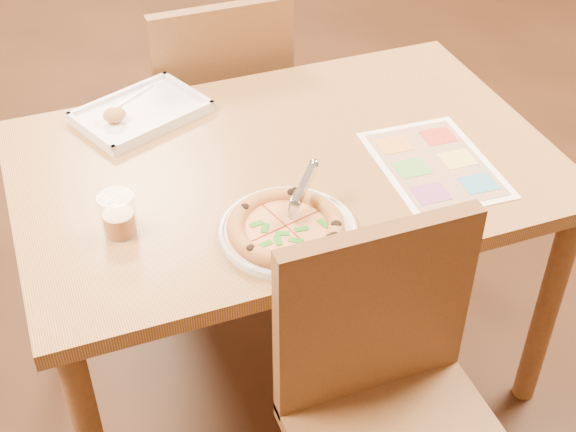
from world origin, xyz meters
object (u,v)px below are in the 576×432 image
object	(u,v)px
menu	(435,164)
pizza_cutter	(302,190)
pizza	(286,227)
dining_table	(285,188)
appetizer_tray	(139,114)
chair_near	(390,384)
glass_tumbler	(119,217)
plate	(288,231)
chair_far	(217,96)

from	to	relation	value
menu	pizza_cutter	bearing A→B (deg)	-168.22
pizza	pizza_cutter	distance (m)	0.09
dining_table	pizza	world-z (taller)	pizza
pizza	appetizer_tray	bearing A→B (deg)	107.92
chair_near	menu	world-z (taller)	chair_near
glass_tumbler	pizza	bearing A→B (deg)	-23.44
chair_near	pizza	bearing A→B (deg)	106.86
chair_near	plate	bearing A→B (deg)	105.08
pizza	plate	bearing A→B (deg)	47.66
dining_table	pizza	xyz separation A→B (m)	(-0.10, -0.27, 0.11)
pizza	glass_tumbler	distance (m)	0.36
chair_far	menu	bearing A→B (deg)	113.75
chair_far	menu	world-z (taller)	chair_far
plate	pizza	world-z (taller)	pizza
dining_table	chair_far	bearing A→B (deg)	90.00
pizza	menu	size ratio (longest dim) A/B	0.69
chair_far	plate	world-z (taller)	chair_far
chair_near	menu	distance (m)	0.58
dining_table	pizza_cutter	xyz separation A→B (m)	(-0.05, -0.23, 0.17)
chair_far	glass_tumbler	bearing A→B (deg)	59.62
dining_table	pizza	bearing A→B (deg)	-110.24
pizza	menu	xyz separation A→B (m)	(0.43, 0.12, -0.03)
menu	pizza	bearing A→B (deg)	-163.85
plate	menu	xyz separation A→B (m)	(0.42, 0.11, -0.01)
glass_tumbler	chair_near	bearing A→B (deg)	-47.80
glass_tumbler	menu	world-z (taller)	glass_tumbler
menu	chair_near	bearing A→B (deg)	-125.94
glass_tumbler	chair_far	bearing A→B (deg)	59.62
chair_far	plate	bearing A→B (deg)	83.95
chair_near	pizza_cutter	bearing A→B (deg)	96.85
glass_tumbler	menu	distance (m)	0.76
plate	glass_tumbler	distance (m)	0.36
plate	appetizer_tray	distance (m)	0.61
chair_near	appetizer_tray	world-z (taller)	chair_near
pizza_cutter	pizza	bearing A→B (deg)	174.96
pizza_cutter	plate	bearing A→B (deg)	173.34
chair_far	pizza_cutter	size ratio (longest dim) A/B	4.41
pizza_cutter	chair_near	bearing A→B (deg)	-128.31
dining_table	glass_tumbler	xyz separation A→B (m)	(-0.43, -0.13, 0.13)
plate	chair_far	bearing A→B (deg)	83.95
chair_far	plate	size ratio (longest dim) A/B	1.58
pizza	menu	world-z (taller)	pizza
plate	appetizer_tray	bearing A→B (deg)	108.96
menu	plate	bearing A→B (deg)	-164.73
plate	pizza_cutter	distance (m)	0.09
dining_table	pizza_cutter	size ratio (longest dim) A/B	12.19
pizza_cutter	appetizer_tray	world-z (taller)	pizza_cutter
menu	glass_tumbler	bearing A→B (deg)	178.64
pizza_cutter	dining_table	bearing A→B (deg)	33.48
pizza	glass_tumbler	bearing A→B (deg)	156.56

